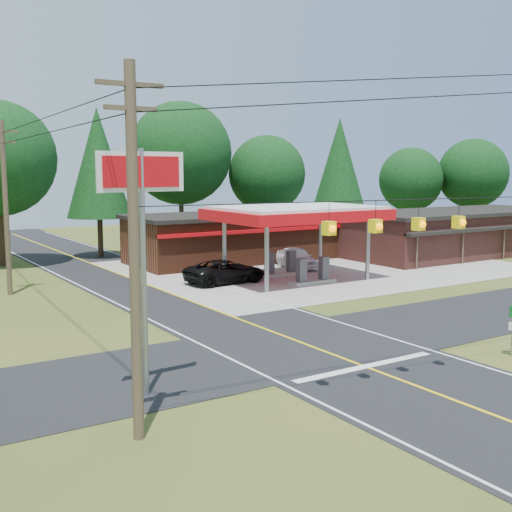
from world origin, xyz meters
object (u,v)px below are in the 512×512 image
suv_car (226,272)px  sedan_car (297,258)px  gas_canopy (297,216)px  big_stop_sign (142,210)px

suv_car → sedan_car: (7.50, 2.50, 0.02)m
gas_canopy → sedan_car: size_ratio=2.34×
suv_car → big_stop_sign: bearing=140.6°
sedan_car → suv_car: bearing=-149.9°
suv_car → sedan_car: 7.91m
big_stop_sign → suv_car: bearing=52.9°
sedan_car → big_stop_sign: bearing=-124.8°
gas_canopy → sedan_car: gas_canopy is taller
gas_canopy → big_stop_sign: 22.74m
gas_canopy → suv_car: (-4.50, 1.50, -3.52)m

